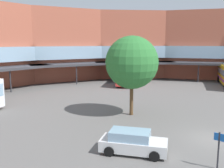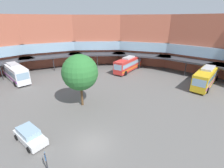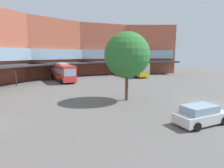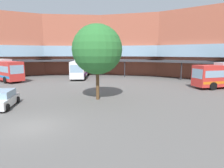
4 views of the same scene
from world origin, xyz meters
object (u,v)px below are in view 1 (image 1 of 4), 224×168
bus_1 (126,73)px  stop_sign_post (219,146)px  plaza_tree (132,63)px  parked_car (133,142)px

bus_1 → stop_sign_post: bus_1 is taller
plaza_tree → stop_sign_post: bearing=-98.0°
parked_car → plaza_tree: size_ratio=0.56×
bus_1 → plaza_tree: (-9.87, -17.11, 3.48)m
stop_sign_post → plaza_tree: bearing=82.0°
plaza_tree → stop_sign_post: (-1.68, -11.95, -3.95)m
parked_car → plaza_tree: 10.22m
bus_1 → parked_car: 28.90m
bus_1 → stop_sign_post: size_ratio=4.42×
plaza_tree → bus_1: bearing=60.0°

